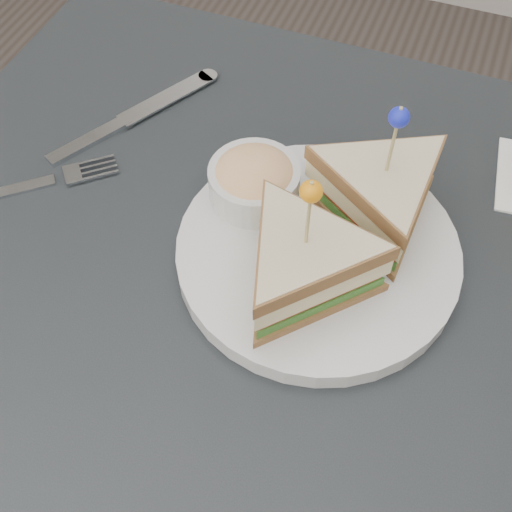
# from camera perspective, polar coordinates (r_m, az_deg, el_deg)

# --- Properties ---
(ground_plane) EXTENTS (3.50, 3.50, 0.00)m
(ground_plane) POSITION_cam_1_polar(r_m,az_deg,el_deg) (1.31, -0.61, -21.04)
(ground_plane) COLOR #3F3833
(table) EXTENTS (0.80, 0.80, 0.75)m
(table) POSITION_cam_1_polar(r_m,az_deg,el_deg) (0.68, -1.10, -6.62)
(table) COLOR black
(table) RESTS_ON ground
(plate_meal) EXTENTS (0.34, 0.34, 0.16)m
(plate_meal) POSITION_cam_1_polar(r_m,az_deg,el_deg) (0.60, 6.43, 2.44)
(plate_meal) COLOR silver
(plate_meal) RESTS_ON table
(cutlery_fork) EXTENTS (0.16, 0.14, 0.01)m
(cutlery_fork) POSITION_cam_1_polar(r_m,az_deg,el_deg) (0.73, -18.88, 6.11)
(cutlery_fork) COLOR silver
(cutlery_fork) RESTS_ON table
(cutlery_knife) EXTENTS (0.13, 0.21, 0.01)m
(cutlery_knife) POSITION_cam_1_polar(r_m,az_deg,el_deg) (0.77, -11.21, 11.90)
(cutlery_knife) COLOR silver
(cutlery_knife) RESTS_ON table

